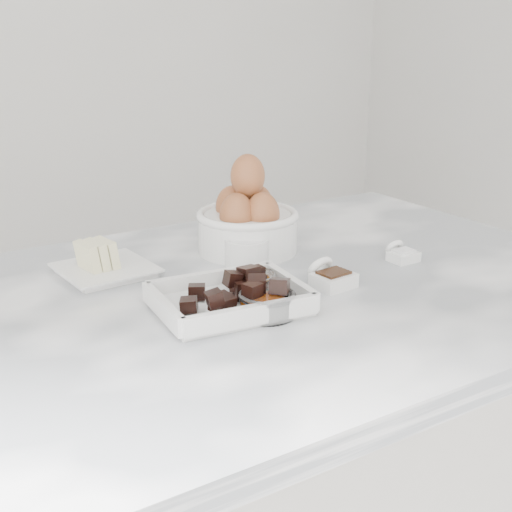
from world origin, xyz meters
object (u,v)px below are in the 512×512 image
Objects in this scene: salt_spoon at (401,254)px; zest_bowl at (267,303)px; butter_plate at (104,264)px; chocolate_dish at (230,294)px; vanilla_spoon at (330,276)px; honey_bowl at (252,283)px; egg_bowl at (247,220)px; sugar_ramekin at (247,250)px.

zest_bowl is at bearing -166.71° from salt_spoon.
butter_plate is at bearing 155.48° from salt_spoon.
salt_spoon is (0.47, -0.21, -0.01)m from butter_plate.
chocolate_dish is 2.80× the size of zest_bowl.
vanilla_spoon is at bearing 17.45° from zest_bowl.
vanilla_spoon is at bearing -17.60° from honey_bowl.
vanilla_spoon is at bearing -0.82° from chocolate_dish.
chocolate_dish is at bearing -149.62° from honey_bowl.
salt_spoon is (0.18, 0.03, -0.00)m from vanilla_spoon.
butter_plate is 1.83× the size of zest_bowl.
egg_bowl reaches higher than chocolate_dish.
sugar_ramekin is at bearing 50.93° from chocolate_dish.
chocolate_dish reaches higher than zest_bowl.
butter_plate reaches higher than sugar_ramekin.
egg_bowl reaches higher than butter_plate.
chocolate_dish is 0.26m from butter_plate.
chocolate_dish is at bearing -127.53° from egg_bowl.
egg_bowl is (0.17, 0.22, 0.03)m from chocolate_dish.
butter_plate is (-0.10, 0.24, -0.00)m from chocolate_dish.
honey_bowl is at bearing 178.66° from salt_spoon.
sugar_ramekin is 0.14m from honey_bowl.
egg_bowl is at bearing 63.11° from zest_bowl.
vanilla_spoon reaches higher than salt_spoon.
egg_bowl is 0.31m from zest_bowl.
butter_plate is at bearing 160.26° from sugar_ramekin.
vanilla_spoon is 0.19m from salt_spoon.
honey_bowl is at bearing 71.18° from zest_bowl.
chocolate_dish is 0.18m from vanilla_spoon.
sugar_ramekin is 0.17m from vanilla_spoon.
chocolate_dish is at bearing -129.07° from sugar_ramekin.
chocolate_dish is 0.07m from honey_bowl.
zest_bowl is 0.16m from vanilla_spoon.
salt_spoon is at bearing -1.34° from honey_bowl.
butter_plate is at bearing 127.89° from honey_bowl.
egg_bowl is at bearing 59.68° from honey_bowl.
chocolate_dish is 0.21m from sugar_ramekin.
zest_bowl is at bearing -57.39° from chocolate_dish.
vanilla_spoon is at bearing -71.57° from sugar_ramekin.
chocolate_dish is 4.01× the size of salt_spoon.
zest_bowl reaches higher than honey_bowl.
sugar_ramekin is at bearing 65.10° from zest_bowl.
chocolate_dish is 0.28m from egg_bowl.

